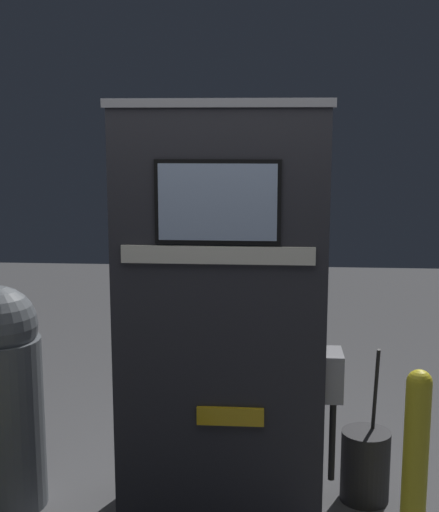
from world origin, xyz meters
The scene contains 4 objects.
gas_pump centered at (0.00, 0.23, 1.05)m, with size 1.11×0.49×2.10m.
safety_bollard centered at (0.89, -0.22, 0.49)m, with size 0.11×0.11×0.94m.
trash_bin centered at (-1.14, 0.21, 0.61)m, with size 0.43×0.43×1.18m.
squeegee_bucket centered at (0.76, 0.40, 0.20)m, with size 0.26×0.26×0.86m.
Camera 1 is at (0.24, -3.19, 1.96)m, focal length 50.00 mm.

